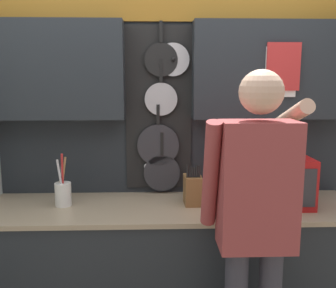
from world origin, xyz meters
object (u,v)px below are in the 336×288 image
microwave (270,180)px  knife_block (193,189)px  utensil_crock (63,192)px  person (256,210)px

microwave → knife_block: bearing=179.9°
microwave → utensil_crock: 1.35m
microwave → person: bearing=-113.7°
microwave → knife_block: microwave is taller
microwave → utensil_crock: (-1.35, 0.00, -0.07)m
utensil_crock → person: 1.24m
utensil_crock → person: size_ratio=0.19×
microwave → person: size_ratio=0.28×
knife_block → microwave: bearing=-0.1°
knife_block → utensil_crock: (-0.84, 0.00, -0.01)m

